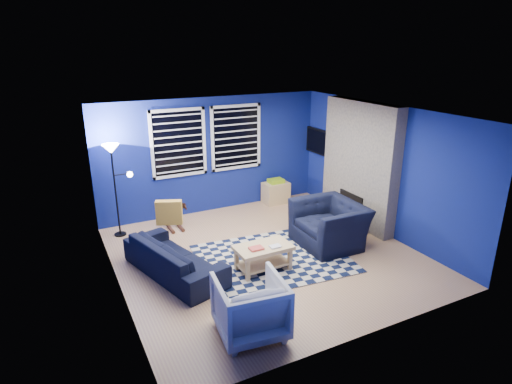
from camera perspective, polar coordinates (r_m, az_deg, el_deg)
floor at (r=7.64m, az=1.43°, el=-8.43°), size 5.00×5.00×0.00m
ceiling at (r=6.85m, az=1.61°, el=10.45°), size 5.00×5.00×0.00m
wall_back at (r=9.33m, az=-5.81°, el=4.88°), size 5.00×0.00×5.00m
wall_left at (r=6.42m, az=-18.57°, el=-2.77°), size 0.00×5.00×5.00m
wall_right at (r=8.57m, az=16.42°, el=2.89°), size 0.00×5.00×5.00m
fireplace at (r=8.85m, az=13.53°, el=3.29°), size 0.65×2.00×2.50m
window_left at (r=8.98m, az=-10.28°, el=6.41°), size 1.17×0.06×1.42m
window_right at (r=9.42m, az=-2.66°, el=7.29°), size 1.17×0.06×1.42m
tv at (r=10.00m, az=8.49°, el=6.62°), size 0.07×1.00×0.58m
rug at (r=7.53m, az=2.25°, el=-8.81°), size 2.68×2.23×0.02m
sofa at (r=7.07m, az=-10.83°, el=-8.59°), size 2.11×1.30×0.58m
armchair_big at (r=7.98m, az=9.75°, el=-4.27°), size 1.25×1.10×0.80m
armchair_bent at (r=5.60m, az=-0.79°, el=-15.03°), size 0.94×0.96×0.78m
rocking_horse at (r=8.77m, az=-10.99°, el=-2.90°), size 0.26×0.54×0.45m
coffee_table at (r=7.03m, az=0.97°, el=-8.11°), size 0.92×0.54×0.46m
cabinet at (r=9.99m, az=2.65°, el=-0.02°), size 0.59×0.41×0.58m
floor_lamp at (r=8.33m, az=-18.49°, el=3.86°), size 0.49×0.30×1.80m
throw_pillow at (r=7.52m, az=-11.52°, el=-2.69°), size 0.46×0.30×0.42m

